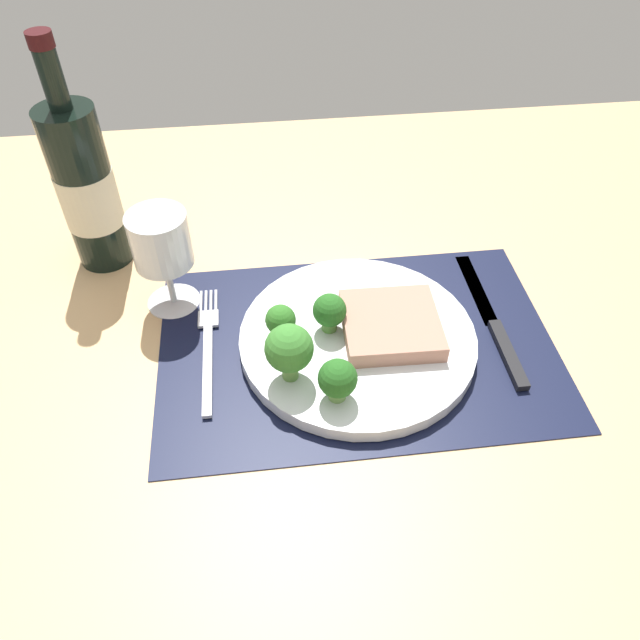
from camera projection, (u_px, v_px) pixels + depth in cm
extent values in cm
cube|color=tan|center=(356.00, 354.00, 71.05)|extent=(140.00, 110.00, 3.00)
cube|color=black|center=(357.00, 345.00, 69.89)|extent=(44.79, 30.01, 0.30)
cylinder|color=silver|center=(357.00, 339.00, 69.22)|extent=(26.66, 26.66, 1.60)
cube|color=tan|center=(392.00, 327.00, 67.97)|extent=(10.90, 10.70, 2.05)
cylinder|color=#5B8942|center=(290.00, 369.00, 63.52)|extent=(1.71, 1.71, 2.19)
sphere|color=#387A2D|center=(289.00, 348.00, 61.23)|extent=(5.03, 5.03, 5.03)
cylinder|color=#5B8942|center=(329.00, 325.00, 68.80)|extent=(1.72, 1.72, 1.28)
sphere|color=#235B1E|center=(330.00, 310.00, 67.23)|extent=(3.76, 3.76, 3.76)
cylinder|color=#6B994C|center=(282.00, 337.00, 67.08)|extent=(1.52, 1.52, 1.84)
sphere|color=#2D6B23|center=(281.00, 322.00, 65.44)|extent=(3.34, 3.34, 3.34)
cylinder|color=#6B994C|center=(337.00, 393.00, 61.93)|extent=(1.82, 1.82, 1.21)
sphere|color=#235B1E|center=(338.00, 378.00, 60.31)|extent=(4.00, 4.00, 4.00)
cube|color=silver|center=(208.00, 369.00, 66.77)|extent=(1.00, 13.00, 0.50)
cube|color=silver|center=(208.00, 319.00, 72.26)|extent=(2.40, 2.60, 0.40)
cube|color=silver|center=(201.00, 302.00, 74.37)|extent=(0.30, 3.60, 0.35)
cube|color=silver|center=(206.00, 301.00, 74.42)|extent=(0.30, 3.60, 0.35)
cube|color=silver|center=(211.00, 301.00, 74.47)|extent=(0.30, 3.60, 0.35)
cube|color=silver|center=(216.00, 301.00, 74.52)|extent=(0.30, 3.60, 0.35)
cube|color=black|center=(508.00, 354.00, 68.13)|extent=(1.40, 10.00, 0.80)
cube|color=silver|center=(477.00, 287.00, 76.40)|extent=(1.80, 13.00, 0.30)
cylinder|color=black|center=(87.00, 190.00, 74.08)|extent=(6.87, 6.87, 20.68)
cylinder|color=beige|center=(89.00, 197.00, 74.81)|extent=(7.00, 7.00, 7.24)
cylinder|color=black|center=(52.00, 79.00, 64.46)|extent=(2.47, 2.47, 6.58)
cylinder|color=black|center=(40.00, 39.00, 61.57)|extent=(2.67, 2.67, 1.60)
cylinder|color=silver|center=(174.00, 301.00, 75.01)|extent=(6.38, 6.38, 0.40)
cylinder|color=silver|center=(170.00, 281.00, 72.78)|extent=(0.80, 0.80, 5.91)
cylinder|color=silver|center=(160.00, 240.00, 68.43)|extent=(6.79, 6.79, 6.42)
cylinder|color=#560C19|center=(164.00, 255.00, 69.91)|extent=(5.97, 5.97, 2.23)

